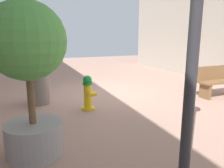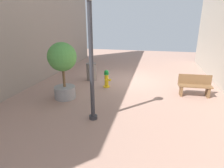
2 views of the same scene
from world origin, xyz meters
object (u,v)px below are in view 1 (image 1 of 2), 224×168
at_px(fire_hydrant, 88,92).
at_px(trash_bin, 39,87).
at_px(bench_near, 218,81).
at_px(planter_tree, 28,62).

relative_size(fire_hydrant, trash_bin, 0.93).
height_order(fire_hydrant, bench_near, bench_near).
height_order(bench_near, trash_bin, trash_bin).
bearing_deg(bench_near, fire_hydrant, -3.57).
relative_size(planter_tree, trash_bin, 2.49).
relative_size(bench_near, trash_bin, 1.48).
xyz_separation_m(fire_hydrant, trash_bin, (1.13, -0.97, 0.04)).
height_order(bench_near, planter_tree, planter_tree).
relative_size(fire_hydrant, bench_near, 0.63).
xyz_separation_m(fire_hydrant, planter_tree, (1.40, 1.81, 1.05)).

